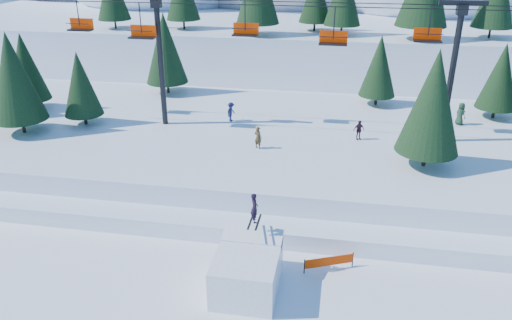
% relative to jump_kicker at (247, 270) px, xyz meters
% --- Properties ---
extents(ground, '(160.00, 160.00, 0.00)m').
position_rel_jump_kicker_xyz_m(ground, '(-1.20, -1.28, -1.18)').
color(ground, white).
rests_on(ground, ground).
extents(mid_shelf, '(70.00, 22.00, 2.50)m').
position_rel_jump_kicker_xyz_m(mid_shelf, '(-1.20, 16.72, 0.07)').
color(mid_shelf, white).
rests_on(mid_shelf, ground).
extents(berm, '(70.00, 6.00, 1.10)m').
position_rel_jump_kicker_xyz_m(berm, '(-1.20, 6.72, -0.63)').
color(berm, white).
rests_on(berm, ground).
extents(jump_kicker, '(3.18, 4.39, 4.79)m').
position_rel_jump_kicker_xyz_m(jump_kicker, '(0.00, 0.00, 0.00)').
color(jump_kicker, white).
rests_on(jump_kicker, ground).
extents(chairlift, '(46.00, 3.21, 10.28)m').
position_rel_jump_kicker_xyz_m(chairlift, '(0.49, 16.77, 8.14)').
color(chairlift, black).
rests_on(chairlift, mid_shelf).
extents(conifer_stand, '(61.74, 17.78, 8.95)m').
position_rel_jump_kicker_xyz_m(conifer_stand, '(3.12, 17.38, 5.70)').
color(conifer_stand, black).
rests_on(conifer_stand, mid_shelf).
extents(distant_skiers, '(19.69, 8.79, 1.86)m').
position_rel_jump_kicker_xyz_m(distant_skiers, '(3.68, 17.96, 2.17)').
color(distant_skiers, '#46341C').
rests_on(distant_skiers, mid_shelf).
extents(banner_near, '(2.63, 1.17, 0.90)m').
position_rel_jump_kicker_xyz_m(banner_near, '(4.06, 2.35, -0.64)').
color(banner_near, black).
rests_on(banner_near, ground).
extents(banner_far, '(2.61, 1.22, 0.90)m').
position_rel_jump_kicker_xyz_m(banner_far, '(8.76, 4.82, -0.64)').
color(banner_far, black).
rests_on(banner_far, ground).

